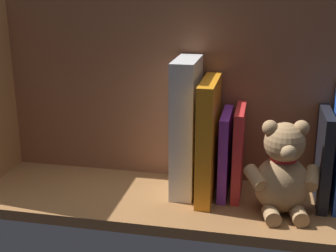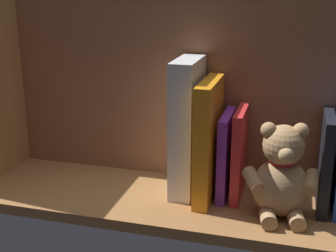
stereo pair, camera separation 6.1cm
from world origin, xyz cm
name	(u,v)px [view 1 (the left image)]	position (x,y,z in cm)	size (l,w,h in cm)	color
ground_plane	(168,199)	(0.00, 0.00, -1.10)	(85.01, 26.90, 2.20)	#9E6B3D
shelf_back_panel	(178,91)	(0.00, -11.20, 19.85)	(85.01, 1.50, 39.71)	brown
book_1	(323,158)	(-30.80, -3.30, 9.45)	(1.93, 13.50, 18.90)	black
teddy_bear	(283,173)	(-22.87, 2.87, 8.11)	(14.71, 13.11, 18.44)	tan
book_2	(239,152)	(-14.12, -3.71, 9.30)	(1.82, 12.68, 18.59)	red
book_3	(225,153)	(-11.40, -3.65, 8.76)	(1.83, 12.80, 17.52)	purple
book_4	(208,139)	(-8.01, -1.88, 12.24)	(3.14, 16.34, 24.48)	orange
dictionary_thick_white	(186,127)	(-3.18, -3.22, 14.12)	(4.72, 13.46, 28.24)	silver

